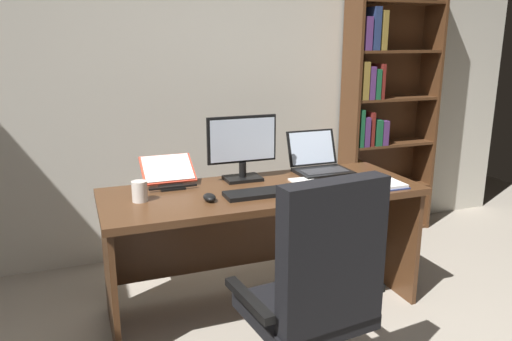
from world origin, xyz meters
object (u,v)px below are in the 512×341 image
at_px(pen, 309,181).
at_px(office_chair, 315,307).
at_px(reading_stand_with_book, 168,172).
at_px(desk, 258,217).
at_px(open_binder, 366,184).
at_px(computer_mouse, 209,197).
at_px(laptop, 319,163).
at_px(keyboard, 262,193).
at_px(notepad, 306,183).
at_px(coffee_mug, 140,191).
at_px(monitor, 242,149).
at_px(bookshelf, 381,98).

bearing_deg(pen, office_chair, -114.58).
bearing_deg(reading_stand_with_book, pen, -19.08).
relative_size(desk, open_binder, 4.39).
distance_m(computer_mouse, reading_stand_with_book, 0.42).
bearing_deg(laptop, pen, -129.61).
distance_m(keyboard, open_binder, 0.63).
relative_size(computer_mouse, open_binder, 0.25).
bearing_deg(notepad, pen, 0.00).
height_order(pen, coffee_mug, coffee_mug).
distance_m(keyboard, notepad, 0.35).
relative_size(office_chair, notepad, 5.00).
relative_size(open_binder, pen, 2.97).
height_order(computer_mouse, reading_stand_with_book, reading_stand_with_book).
bearing_deg(open_binder, monitor, 149.72).
distance_m(laptop, notepad, 0.31).
distance_m(computer_mouse, open_binder, 0.93).
relative_size(bookshelf, reading_stand_with_book, 7.36).
bearing_deg(desk, open_binder, -22.64).
relative_size(desk, computer_mouse, 17.58).
height_order(desk, open_binder, open_binder).
height_order(open_binder, pen, open_binder).
xyz_separation_m(desk, office_chair, (-0.07, -0.88, -0.11)).
relative_size(office_chair, laptop, 3.08).
xyz_separation_m(bookshelf, keyboard, (-1.41, -0.97, -0.37)).
relative_size(bookshelf, keyboard, 5.36).
bearing_deg(laptop, office_chair, -118.25).
distance_m(desk, bookshelf, 1.67).
relative_size(office_chair, computer_mouse, 10.10).
xyz_separation_m(laptop, computer_mouse, (-0.83, -0.34, -0.03)).
xyz_separation_m(office_chair, pen, (0.37, 0.81, 0.32)).
relative_size(reading_stand_with_book, coffee_mug, 2.78).
height_order(office_chair, laptop, office_chair).
bearing_deg(laptop, open_binder, -75.76).
xyz_separation_m(desk, laptop, (0.48, 0.15, 0.26)).
distance_m(office_chair, computer_mouse, 0.81).
xyz_separation_m(bookshelf, monitor, (-1.41, -0.63, -0.19)).
distance_m(desk, notepad, 0.36).
distance_m(desk, computer_mouse, 0.46).
relative_size(bookshelf, open_binder, 5.40).
bearing_deg(notepad, desk, 165.17).
relative_size(desk, keyboard, 4.35).
bearing_deg(coffee_mug, keyboard, -11.06).
xyz_separation_m(keyboard, computer_mouse, (-0.30, 0.00, 0.01)).
height_order(computer_mouse, notepad, computer_mouse).
height_order(bookshelf, coffee_mug, bookshelf).
relative_size(reading_stand_with_book, notepad, 1.46).
distance_m(open_binder, pen, 0.33).
bearing_deg(desk, laptop, 17.23).
height_order(keyboard, coffee_mug, coffee_mug).
xyz_separation_m(office_chair, monitor, (0.02, 1.02, 0.50)).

